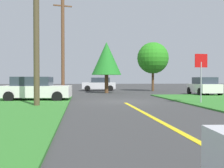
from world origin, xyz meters
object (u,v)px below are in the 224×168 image
car_on_crossroad (204,86)px  parked_car_near_building (36,89)px  stop_sign (201,68)px  utility_pole_near (36,25)px  oak_tree_left (153,58)px  pine_tree_center (107,59)px  car_approaching_junction (99,84)px  utility_pole_mid (63,45)px

car_on_crossroad → parked_car_near_building: bearing=111.6°
stop_sign → parked_car_near_building: size_ratio=0.63×
utility_pole_near → oak_tree_left: (10.94, 17.05, -0.35)m
oak_tree_left → pine_tree_center: size_ratio=1.10×
stop_sign → car_on_crossroad: 9.22m
stop_sign → utility_pole_near: utility_pole_near is taller
stop_sign → oak_tree_left: size_ratio=0.51×
car_approaching_junction → pine_tree_center: bearing=94.4°
car_on_crossroad → oak_tree_left: 9.23m
parked_car_near_building → pine_tree_center: bearing=63.9°
stop_sign → car_approaching_junction: 18.79m
oak_tree_left → pine_tree_center: 6.96m
car_on_crossroad → utility_pole_near: (-13.44, -8.75, 3.50)m
stop_sign → pine_tree_center: bearing=-76.3°
utility_pole_near → utility_pole_mid: (0.63, 12.17, 0.44)m
stop_sign → car_on_crossroad: (4.05, 8.17, -1.30)m
car_approaching_junction → pine_tree_center: pine_tree_center is taller
parked_car_near_building → stop_sign: bearing=-13.6°
car_on_crossroad → pine_tree_center: (-8.42, 4.66, 2.76)m
utility_pole_near → utility_pole_mid: size_ratio=0.90×
stop_sign → pine_tree_center: 13.64m
car_approaching_junction → car_on_crossroad: 13.32m
utility_pole_mid → parked_car_near_building: bearing=-99.1°
car_on_crossroad → oak_tree_left: bearing=19.7°
stop_sign → utility_pole_mid: bearing=-58.1°
utility_pole_mid → oak_tree_left: (10.31, 4.88, -0.79)m
parked_car_near_building → car_on_crossroad: (14.13, 4.77, -0.00)m
pine_tree_center → oak_tree_left: bearing=31.6°
stop_sign → parked_car_near_building: 10.72m
stop_sign → oak_tree_left: (1.55, 16.48, 1.85)m
stop_sign → utility_pole_mid: size_ratio=0.32×
car_approaching_junction → utility_pole_mid: bearing=58.4°
oak_tree_left → stop_sign: bearing=-95.4°
car_approaching_junction → pine_tree_center: 5.97m
utility_pole_near → parked_car_near_building: bearing=99.8°
stop_sign → oak_tree_left: bearing=-100.5°
car_approaching_junction → utility_pole_mid: 8.57m
pine_tree_center → utility_pole_near: bearing=-110.5°
car_approaching_junction → utility_pole_near: 19.55m
car_on_crossroad → pine_tree_center: size_ratio=0.75×
stop_sign → parked_car_near_building: bearing=-23.8°
car_on_crossroad → utility_pole_mid: 13.83m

